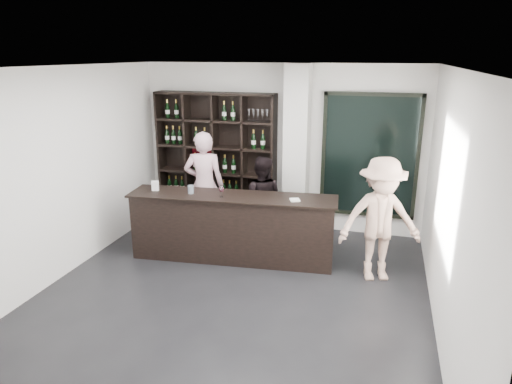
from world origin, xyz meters
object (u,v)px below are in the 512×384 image
(taster_pink, at_px, (204,185))
(taster_black, at_px, (261,200))
(wine_shelf, at_px, (216,160))
(tasting_counter, at_px, (232,227))
(customer, at_px, (380,220))

(taster_pink, height_order, taster_black, taster_pink)
(wine_shelf, xyz_separation_m, tasting_counter, (0.80, -1.47, -0.68))
(tasting_counter, distance_m, customer, 2.18)
(tasting_counter, height_order, taster_black, taster_black)
(tasting_counter, height_order, customer, customer)
(taster_black, bearing_deg, taster_pink, -3.31)
(customer, bearing_deg, taster_black, 139.69)
(wine_shelf, distance_m, taster_black, 1.35)
(tasting_counter, relative_size, taster_pink, 1.70)
(wine_shelf, relative_size, taster_black, 1.63)
(tasting_counter, xyz_separation_m, customer, (2.15, -0.05, 0.36))
(tasting_counter, xyz_separation_m, taster_pink, (-0.75, 0.75, 0.40))
(wine_shelf, height_order, taster_black, wine_shelf)
(taster_black, distance_m, customer, 2.07)
(taster_pink, bearing_deg, customer, 151.60)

